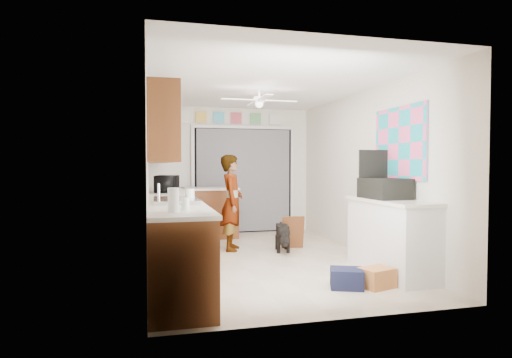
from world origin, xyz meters
TOP-DOWN VIEW (x-y plane):
  - floor at (0.00, 0.00)m, footprint 5.00×5.00m
  - ceiling at (0.00, 0.00)m, footprint 5.00×5.00m
  - wall_back at (0.00, 2.50)m, footprint 3.20×0.00m
  - wall_front at (0.00, -2.50)m, footprint 3.20×0.00m
  - wall_left at (-1.60, 0.00)m, footprint 0.00×5.00m
  - wall_right at (1.60, 0.00)m, footprint 0.00×5.00m
  - left_base_cabinets at (-1.30, 0.00)m, footprint 0.60×4.80m
  - left_countertop at (-1.29, 0.00)m, footprint 0.62×4.80m
  - upper_cabinets at (-1.44, 0.20)m, footprint 0.32×4.00m
  - sink_basin at (-1.29, -1.00)m, footprint 0.50×0.76m
  - faucet at (-1.48, -1.00)m, footprint 0.03×0.03m
  - peninsula_base at (-0.50, 2.00)m, footprint 1.00×0.60m
  - peninsula_top at (-0.50, 2.00)m, footprint 1.04×0.64m
  - back_opening_recess at (0.25, 2.47)m, footprint 2.00×0.06m
  - curtain_panel at (0.25, 2.43)m, footprint 1.90×0.03m
  - door_trim_left at (-0.77, 2.44)m, footprint 0.06×0.04m
  - door_trim_right at (1.27, 2.44)m, footprint 0.06×0.04m
  - door_trim_head at (0.25, 2.44)m, footprint 2.10×0.04m
  - header_frame_0 at (-0.60, 2.47)m, footprint 0.22×0.02m
  - header_frame_1 at (-0.25, 2.47)m, footprint 0.22×0.02m
  - header_frame_2 at (0.10, 2.47)m, footprint 0.22×0.02m
  - header_frame_3 at (0.50, 2.47)m, footprint 0.22×0.02m
  - header_frame_4 at (0.90, 2.47)m, footprint 0.22×0.02m
  - route66_sign at (-0.95, 2.47)m, footprint 0.22×0.02m
  - right_counter_base at (1.35, -1.20)m, footprint 0.50×1.40m
  - right_counter_top at (1.34, -1.20)m, footprint 0.54×1.44m
  - abstract_painting at (1.58, -1.00)m, footprint 0.03×1.15m
  - ceiling_fan at (0.00, 0.20)m, footprint 1.14×1.14m
  - microwave at (-1.33, 0.78)m, footprint 0.41×0.53m
  - jar_a at (-1.13, -0.94)m, footprint 0.12×0.12m
  - jar_b at (-1.25, -1.83)m, footprint 0.09×0.09m
  - paper_towel_roll at (-1.37, -2.04)m, footprint 0.11×0.11m
  - suitcase at (1.32, -1.08)m, footprint 0.48×0.62m
  - suitcase_rim at (1.32, -1.08)m, footprint 0.47×0.60m
  - suitcase_lid at (1.32, -0.79)m, footprint 0.42×0.05m
  - cardboard_box at (0.88, -1.70)m, footprint 0.41×0.35m
  - navy_crate at (0.54, -1.63)m, footprint 0.44×0.40m
  - cabinet_door_panel at (0.68, 0.62)m, footprint 0.37×0.18m
  - man at (-0.31, 0.74)m, footprint 0.50×0.63m
  - dog at (0.45, 0.47)m, footprint 0.37×0.64m

SIDE VIEW (x-z plane):
  - floor at x=0.00m, z-range 0.00..0.00m
  - navy_crate at x=0.54m, z-range 0.00..0.22m
  - cardboard_box at x=0.88m, z-range 0.00..0.22m
  - dog at x=0.45m, z-range 0.00..0.47m
  - cabinet_door_panel at x=0.68m, z-range 0.00..0.53m
  - left_base_cabinets at x=-1.30m, z-range 0.00..0.90m
  - peninsula_base at x=-0.50m, z-range 0.00..0.90m
  - right_counter_base at x=1.35m, z-range 0.00..0.90m
  - man at x=-0.31m, z-range 0.00..1.53m
  - left_countertop at x=-1.29m, z-range 0.90..0.94m
  - peninsula_top at x=-0.50m, z-range 0.90..0.94m
  - right_counter_top at x=1.34m, z-range 0.90..0.94m
  - sink_basin at x=-1.29m, z-range 0.92..0.98m
  - suitcase_rim at x=1.32m, z-range 0.95..0.97m
  - jar_b at x=-1.25m, z-range 0.94..1.06m
  - jar_a at x=-1.13m, z-range 0.94..1.09m
  - faucet at x=-1.48m, z-range 0.94..1.16m
  - back_opening_recess at x=0.25m, z-range 0.00..2.10m
  - door_trim_left at x=-0.77m, z-range 0.00..2.10m
  - door_trim_right at x=1.27m, z-range 0.00..2.10m
  - curtain_panel at x=0.25m, z-range 0.03..2.08m
  - paper_towel_roll at x=-1.37m, z-range 0.94..1.16m
  - suitcase at x=1.32m, z-range 0.94..1.20m
  - microwave at x=-1.33m, z-range 0.94..1.20m
  - wall_back at x=0.00m, z-range -0.35..2.85m
  - wall_front at x=0.00m, z-range -0.35..2.85m
  - wall_left at x=-1.60m, z-range -1.25..3.75m
  - wall_right at x=1.60m, z-range -1.25..3.75m
  - suitcase_lid at x=1.32m, z-range 1.07..1.57m
  - abstract_painting at x=1.58m, z-range 1.17..2.12m
  - upper_cabinets at x=-1.44m, z-range 1.40..2.20m
  - door_trim_head at x=0.25m, z-range 2.09..2.15m
  - header_frame_0 at x=-0.60m, z-range 2.19..2.41m
  - header_frame_1 at x=-0.25m, z-range 2.19..2.41m
  - header_frame_2 at x=0.10m, z-range 2.19..2.41m
  - header_frame_3 at x=0.50m, z-range 2.19..2.41m
  - header_frame_4 at x=0.90m, z-range 2.19..2.41m
  - route66_sign at x=-0.95m, z-range 2.17..2.43m
  - ceiling_fan at x=0.00m, z-range 2.20..2.44m
  - ceiling at x=0.00m, z-range 2.50..2.50m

